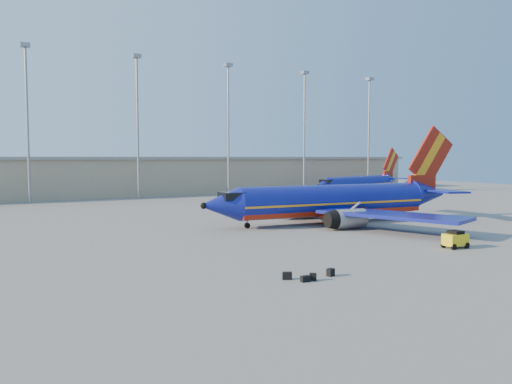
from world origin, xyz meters
TOP-DOWN VIEW (x-y plane):
  - ground at (0.00, 0.00)m, footprint 220.00×220.00m
  - terminal_building at (10.00, 58.00)m, footprint 122.00×16.00m
  - light_mast_row at (5.00, 46.00)m, footprint 101.60×1.60m
  - aircraft_main at (7.52, -1.92)m, footprint 37.87×36.33m
  - aircraft_second at (43.35, 35.44)m, footprint 31.37×15.20m
  - baggage_tug at (5.68, -21.63)m, footprint 2.31×1.43m
  - luggage_pile at (-13.04, -24.79)m, footprint 3.89×1.67m

SIDE VIEW (x-z plane):
  - ground at x=0.00m, z-range 0.00..0.00m
  - luggage_pile at x=-13.04m, z-range -0.02..0.52m
  - baggage_tug at x=5.68m, z-range 0.03..1.67m
  - aircraft_second at x=43.35m, z-range -2.94..7.92m
  - aircraft_main at x=7.52m, z-range -3.67..9.15m
  - terminal_building at x=10.00m, z-range 0.07..8.57m
  - light_mast_row at x=5.00m, z-range 3.23..31.88m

